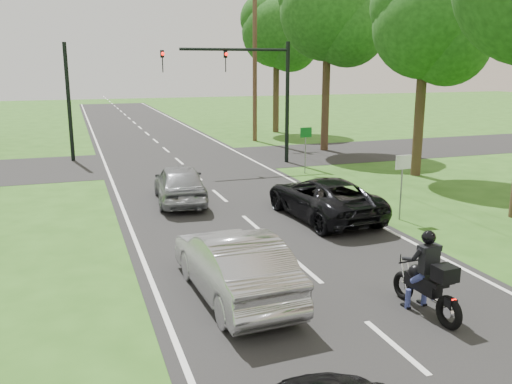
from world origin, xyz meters
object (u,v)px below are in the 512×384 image
at_px(dark_suv, 323,198).
at_px(traffic_signal, 252,81).
at_px(sign_green, 306,139).
at_px(silver_suv, 180,183).
at_px(utility_pole_far, 255,61).
at_px(sign_white, 403,171).
at_px(motorcycle_rider, 428,282).
at_px(silver_sedan, 234,264).

height_order(dark_suv, traffic_signal, traffic_signal).
bearing_deg(sign_green, silver_suv, -151.89).
bearing_deg(utility_pole_far, silver_suv, -118.32).
xyz_separation_m(dark_suv, silver_suv, (-4.04, 3.50, 0.04)).
bearing_deg(sign_green, sign_white, -91.43).
bearing_deg(sign_green, motorcycle_rider, -104.26).
height_order(dark_suv, sign_green, sign_green).
bearing_deg(traffic_signal, sign_white, -82.95).
xyz_separation_m(silver_sedan, sign_green, (7.01, 11.98, 0.85)).
relative_size(silver_suv, traffic_signal, 0.66).
xyz_separation_m(dark_suv, sign_green, (2.47, 6.98, 0.91)).
xyz_separation_m(dark_suv, sign_white, (2.27, -1.02, 0.91)).
bearing_deg(motorcycle_rider, silver_sedan, 145.90).
distance_m(utility_pole_far, sign_green, 11.63).
bearing_deg(silver_sedan, motorcycle_rider, 146.04).
height_order(silver_sedan, sign_green, sign_green).
bearing_deg(traffic_signal, silver_sedan, -109.98).
relative_size(silver_sedan, silver_suv, 1.06).
bearing_deg(dark_suv, sign_white, 151.74).
distance_m(silver_sedan, sign_green, 13.91).
bearing_deg(sign_white, sign_green, 88.57).
height_order(motorcycle_rider, dark_suv, motorcycle_rider).
bearing_deg(sign_white, utility_pole_far, 85.49).
xyz_separation_m(dark_suv, silver_sedan, (-4.54, -5.00, 0.06)).
bearing_deg(dark_suv, sign_green, -113.58).
distance_m(utility_pole_far, sign_white, 19.39).
relative_size(traffic_signal, sign_green, 3.00).
xyz_separation_m(silver_sedan, silver_suv, (0.50, 8.50, -0.02)).
xyz_separation_m(motorcycle_rider, silver_suv, (-2.94, 10.57, 0.03)).
height_order(silver_sedan, utility_pole_far, utility_pole_far).
bearing_deg(utility_pole_far, silver_sedan, -109.87).
height_order(dark_suv, utility_pole_far, utility_pole_far).
distance_m(traffic_signal, sign_white, 11.39).
distance_m(silver_sedan, sign_white, 7.94).
relative_size(silver_suv, sign_white, 1.97).
height_order(silver_suv, utility_pole_far, utility_pole_far).
bearing_deg(silver_sedan, silver_suv, -96.34).
xyz_separation_m(sign_white, sign_green, (0.20, 8.00, 0.00)).
height_order(motorcycle_rider, traffic_signal, traffic_signal).
height_order(silver_sedan, traffic_signal, traffic_signal).
xyz_separation_m(motorcycle_rider, dark_suv, (1.10, 7.07, -0.01)).
distance_m(motorcycle_rider, dark_suv, 7.15).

